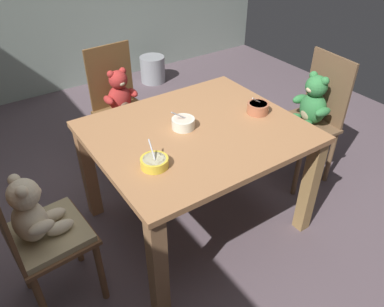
{
  "coord_description": "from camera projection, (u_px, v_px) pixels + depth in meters",
  "views": [
    {
      "loc": [
        -1.06,
        -1.52,
        1.86
      ],
      "look_at": [
        0.0,
        0.05,
        0.52
      ],
      "focal_mm": 34.95,
      "sensor_mm": 36.0,
      "label": 1
    }
  ],
  "objects": [
    {
      "name": "dining_table",
      "position": [
        197.0,
        147.0,
        2.24
      ],
      "size": [
        1.2,
        1.02,
        0.72
      ],
      "color": "#A67147",
      "rests_on": "ground_plane"
    },
    {
      "name": "metal_pail",
      "position": [
        153.0,
        69.0,
        4.35
      ],
      "size": [
        0.29,
        0.29,
        0.3
      ],
      "primitive_type": "cylinder",
      "color": "#93969B",
      "rests_on": "ground_plane"
    },
    {
      "name": "teddy_chair_near_right",
      "position": [
        311.0,
        109.0,
        2.68
      ],
      "size": [
        0.42,
        0.45,
        0.95
      ],
      "rotation": [
        0.0,
        0.0,
        3.05
      ],
      "color": "brown",
      "rests_on": "ground_plane"
    },
    {
      "name": "teddy_chair_far_center",
      "position": [
        121.0,
        101.0,
        2.84
      ],
      "size": [
        0.42,
        0.42,
        0.94
      ],
      "rotation": [
        0.0,
        0.0,
        -1.51
      ],
      "color": "brown",
      "rests_on": "ground_plane"
    },
    {
      "name": "ground_plane",
      "position": [
        196.0,
        220.0,
        2.59
      ],
      "size": [
        5.2,
        5.2,
        0.04
      ],
      "color": "#5A4B52"
    },
    {
      "name": "porridge_bowl_terracotta_near_right",
      "position": [
        258.0,
        108.0,
        2.31
      ],
      "size": [
        0.14,
        0.13,
        0.13
      ],
      "color": "#B66948",
      "rests_on": "dining_table"
    },
    {
      "name": "porridge_bowl_white_center",
      "position": [
        183.0,
        123.0,
        2.16
      ],
      "size": [
        0.14,
        0.13,
        0.13
      ],
      "color": "white",
      "rests_on": "dining_table"
    },
    {
      "name": "teddy_chair_near_left",
      "position": [
        37.0,
        225.0,
        1.77
      ],
      "size": [
        0.4,
        0.41,
        0.94
      ],
      "rotation": [
        0.0,
        0.0,
        0.07
      ],
      "color": "brown",
      "rests_on": "ground_plane"
    },
    {
      "name": "porridge_bowl_yellow_near_left",
      "position": [
        154.0,
        162.0,
        1.86
      ],
      "size": [
        0.14,
        0.15,
        0.12
      ],
      "color": "yellow",
      "rests_on": "dining_table"
    }
  ]
}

